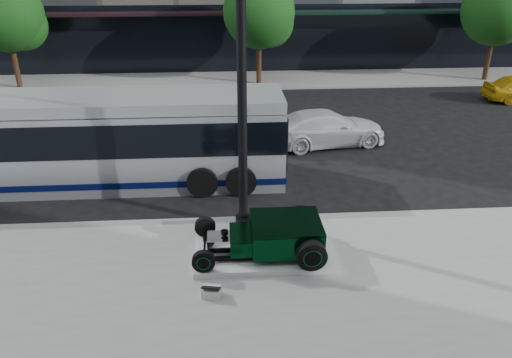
{
  "coord_description": "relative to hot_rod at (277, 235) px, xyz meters",
  "views": [
    {
      "loc": [
        -1.03,
        -14.42,
        7.15
      ],
      "look_at": [
        -0.17,
        -1.83,
        1.2
      ],
      "focal_mm": 35.0,
      "sensor_mm": 36.0,
      "label": 1
    }
  ],
  "objects": [
    {
      "name": "white_sedan",
      "position": [
        2.77,
        7.76,
        -0.02
      ],
      "size": [
        4.9,
        2.64,
        1.35
      ],
      "primitive_type": "imported",
      "rotation": [
        0.0,
        0.0,
        1.74
      ],
      "color": "white",
      "rests_on": "ground"
    },
    {
      "name": "transit_bus",
      "position": [
        -5.32,
        4.88,
        0.79
      ],
      "size": [
        12.12,
        2.88,
        2.92
      ],
      "color": "#B2B8BD",
      "rests_on": "ground"
    },
    {
      "name": "street_trees",
      "position": [
        0.95,
        17.08,
        3.07
      ],
      "size": [
        29.8,
        3.8,
        5.7
      ],
      "color": "black",
      "rests_on": "sidewalk_far"
    },
    {
      "name": "ground",
      "position": [
        -0.2,
        4.01,
        -0.7
      ],
      "size": [
        120.0,
        120.0,
        0.0
      ],
      "primitive_type": "plane",
      "color": "black",
      "rests_on": "ground"
    },
    {
      "name": "lamppost",
      "position": [
        -0.75,
        1.65,
        3.13
      ],
      "size": [
        0.44,
        0.44,
        8.03
      ],
      "color": "black",
      "rests_on": "sidewalk_near"
    },
    {
      "name": "info_plaque",
      "position": [
        -1.6,
        -1.52,
        -0.45
      ],
      "size": [
        0.45,
        0.37,
        0.31
      ],
      "color": "silver",
      "rests_on": "sidewalk_near"
    },
    {
      "name": "sidewalk_far",
      "position": [
        -0.2,
        18.01,
        -0.64
      ],
      "size": [
        70.0,
        4.0,
        0.12
      ],
      "primitive_type": "cube",
      "color": "gray",
      "rests_on": "ground"
    },
    {
      "name": "display_plinth",
      "position": [
        -0.33,
        0.0,
        -0.5
      ],
      "size": [
        3.4,
        1.8,
        0.15
      ],
      "primitive_type": "cube",
      "color": "silver",
      "rests_on": "sidewalk_near"
    },
    {
      "name": "hot_rod",
      "position": [
        0.0,
        0.0,
        0.0
      ],
      "size": [
        3.22,
        2.0,
        0.81
      ],
      "color": "black",
      "rests_on": "display_plinth"
    }
  ]
}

